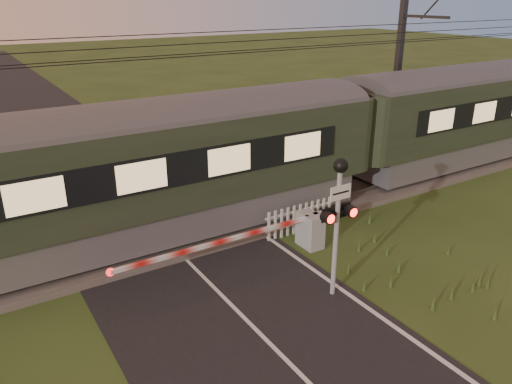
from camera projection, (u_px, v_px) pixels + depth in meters
ground at (283, 357)px, 10.49m from camera, size 160.00×160.00×0.00m
road at (290, 363)px, 10.31m from camera, size 6.00×140.00×0.03m
track_bed at (164, 236)px, 15.59m from camera, size 140.00×3.40×0.39m
overhead_wires at (150, 49)px, 13.50m from camera, size 120.00×0.62×0.62m
train at (348, 134)px, 18.41m from camera, size 43.19×2.98×4.03m
boom_gate at (300, 231)px, 14.74m from camera, size 7.05×0.81×1.07m
crossing_signal at (338, 204)px, 11.79m from camera, size 0.92×0.37×3.62m
picket_fence at (300, 218)px, 15.83m from camera, size 2.60×0.08×0.97m
catenary_mast at (399, 69)px, 21.86m from camera, size 0.25×2.47×7.84m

